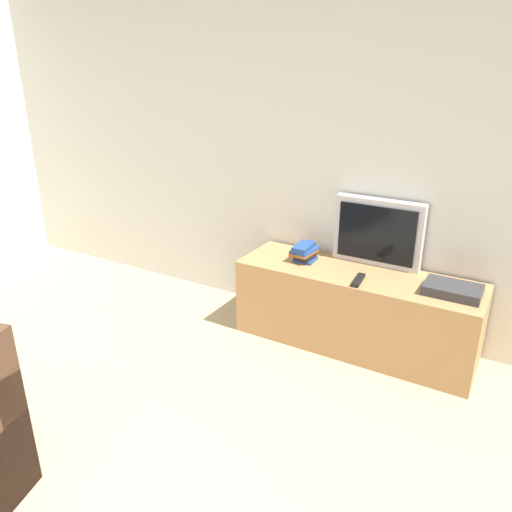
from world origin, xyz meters
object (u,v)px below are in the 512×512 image
set_top_box (453,290)px  remote_on_stand (358,280)px  tv_stand (355,309)px  television (378,232)px  book_stack (304,252)px

set_top_box → remote_on_stand: bearing=-168.4°
remote_on_stand → set_top_box: 0.57m
remote_on_stand → tv_stand: bearing=110.0°
television → tv_stand: bearing=-103.3°
book_stack → remote_on_stand: bearing=-19.4°
tv_stand → television: bearing=76.7°
book_stack → television: bearing=22.2°
remote_on_stand → set_top_box: size_ratio=0.60×
tv_stand → set_top_box: size_ratio=4.86×
television → remote_on_stand: television is taller
tv_stand → set_top_box: bearing=-2.4°
remote_on_stand → set_top_box: bearing=11.6°
television → set_top_box: (0.56, -0.24, -0.20)m
remote_on_stand → set_top_box: set_top_box is taller
book_stack → set_top_box: (1.03, -0.05, -0.03)m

